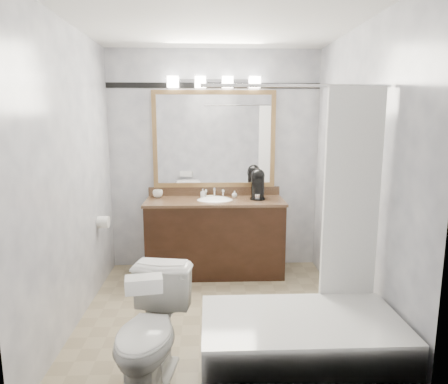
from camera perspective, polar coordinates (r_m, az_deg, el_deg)
The scene contains 14 objects.
room at distance 3.34m, azimuth -1.03°, elevation 2.16°, with size 2.42×2.62×2.52m.
vanity at distance 4.51m, azimuth -1.30°, elevation -6.20°, with size 1.53×0.58×0.97m.
mirror at distance 4.60m, azimuth -1.42°, elevation 7.51°, with size 1.40×0.04×1.10m.
vanity_light_bar at distance 4.56m, azimuth -1.44°, elevation 15.45°, with size 1.02×0.14×0.12m.
accent_stripe at distance 4.62m, azimuth -1.45°, elevation 14.97°, with size 2.40×0.01×0.06m, color black.
bathtub at distance 2.88m, azimuth 11.30°, elevation -19.98°, with size 1.30×0.75×1.96m.
tp_roll at distance 4.24m, azimuth -16.86°, elevation -4.12°, with size 0.12×0.12×0.11m, color white.
toilet at distance 2.77m, azimuth -10.39°, elevation -19.08°, with size 0.42×0.73×0.74m, color white.
tissue_box at distance 2.41m, azimuth -11.38°, elevation -12.77°, with size 0.21×0.12×0.09m, color white.
coffee_maker at distance 4.46m, azimuth 4.86°, elevation 1.24°, with size 0.17×0.22×0.34m.
cup_left at distance 4.60m, azimuth -9.44°, elevation -0.24°, with size 0.11×0.11×0.09m, color white.
soap_bottle_a at distance 4.54m, azimuth -3.03°, elevation -0.16°, with size 0.04×0.05×0.10m, color white.
soap_bottle_b at distance 4.54m, azimuth 1.51°, elevation -0.29°, with size 0.06×0.06×0.08m, color white.
soap_bar at distance 4.53m, azimuth -2.02°, elevation -0.67°, with size 0.08×0.05×0.03m, color beige.
Camera 1 is at (-0.08, -3.31, 1.72)m, focal length 32.00 mm.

